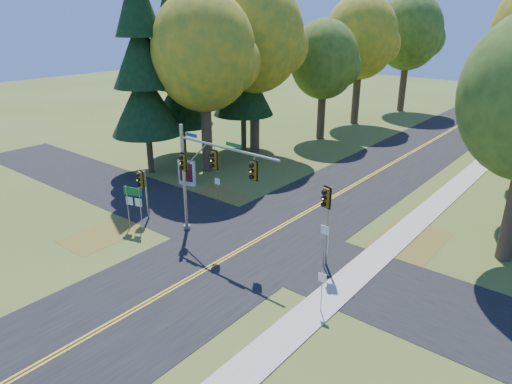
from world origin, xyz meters
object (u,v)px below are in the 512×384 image
Objects in this scene: east_signal_pole at (327,206)px; route_sign_cluster at (134,199)px; traffic_mast at (204,170)px; info_kiosk at (187,173)px.

east_signal_pole is 1.60× the size of route_sign_cluster.
traffic_mast is 3.62× the size of info_kiosk.
traffic_mast is at bearing -50.71° from info_kiosk.
route_sign_cluster is at bearing -155.43° from traffic_mast.
east_signal_pole is 11.69m from route_sign_cluster.
traffic_mast is at bearing 6.33° from route_sign_cluster.
info_kiosk is at bearing 177.68° from east_signal_pole.
info_kiosk is (-14.38, 3.81, -2.36)m from east_signal_pole.
info_kiosk is at bearing 145.27° from traffic_mast.
traffic_mast reaches higher than info_kiosk.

